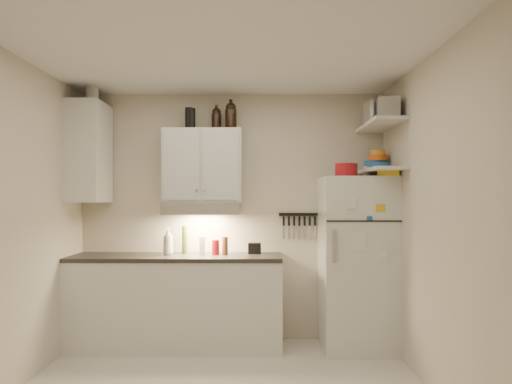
{
  "coord_description": "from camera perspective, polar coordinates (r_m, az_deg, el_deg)",
  "views": [
    {
      "loc": [
        0.27,
        -3.79,
        1.49
      ],
      "look_at": [
        0.25,
        0.9,
        1.55
      ],
      "focal_mm": 35.0,
      "sensor_mm": 36.0,
      "label": 1
    }
  ],
  "objects": [
    {
      "name": "thermos_a",
      "position": [
        5.24,
        -7.36,
        8.28
      ],
      "size": [
        0.1,
        0.1,
        0.22
      ],
      "primitive_type": "cylinder",
      "rotation": [
        0.0,
        0.0,
        -0.33
      ],
      "color": "black",
      "rests_on": "upper_cabinet"
    },
    {
      "name": "tin_a",
      "position": [
        5.01,
        13.69,
        8.83
      ],
      "size": [
        0.24,
        0.22,
        0.21
      ],
      "primitive_type": "cube",
      "rotation": [
        0.0,
        0.0,
        0.15
      ],
      "color": "#AAAAAD",
      "rests_on": "shelf_hi"
    },
    {
      "name": "clear_bottle",
      "position": [
        5.1,
        -6.17,
        -6.1
      ],
      "size": [
        0.08,
        0.08,
        0.18
      ],
      "primitive_type": "cylinder",
      "rotation": [
        0.0,
        0.0,
        -0.36
      ],
      "color": "silver",
      "rests_on": "countertop"
    },
    {
      "name": "red_jar",
      "position": [
        5.07,
        -4.64,
        -6.32
      ],
      "size": [
        0.08,
        0.08,
        0.15
      ],
      "primitive_type": "cylinder",
      "rotation": [
        0.0,
        0.0,
        -0.11
      ],
      "color": "#A11219",
      "rests_on": "countertop"
    },
    {
      "name": "fridge",
      "position": [
        5.09,
        11.46,
        -7.94
      ],
      "size": [
        0.7,
        0.68,
        1.7
      ],
      "primitive_type": "cube",
      "color": "silver",
      "rests_on": "floor"
    },
    {
      "name": "tin_b",
      "position": [
        4.78,
        14.88,
        9.2
      ],
      "size": [
        0.22,
        0.22,
        0.2
      ],
      "primitive_type": "cube",
      "rotation": [
        0.0,
        0.0,
        -0.16
      ],
      "color": "#AAAAAD",
      "rests_on": "shelf_hi"
    },
    {
      "name": "back_wall",
      "position": [
        5.31,
        -2.66,
        -2.78
      ],
      "size": [
        3.2,
        0.02,
        2.6
      ],
      "primitive_type": "cube",
      "color": "beige",
      "rests_on": "ground"
    },
    {
      "name": "base_cabinet",
      "position": [
        5.17,
        -9.1,
        -12.44
      ],
      "size": [
        2.1,
        0.6,
        0.88
      ],
      "primitive_type": "cube",
      "color": "silver",
      "rests_on": "floor"
    },
    {
      "name": "stock_pot",
      "position": [
        5.28,
        13.72,
        8.13
      ],
      "size": [
        0.25,
        0.25,
        0.17
      ],
      "primitive_type": "cylinder",
      "rotation": [
        0.0,
        0.0,
        0.02
      ],
      "color": "silver",
      "rests_on": "shelf_hi"
    },
    {
      "name": "bowl_yellow",
      "position": [
        5.19,
        13.75,
        4.37
      ],
      "size": [
        0.15,
        0.15,
        0.05
      ],
      "primitive_type": "cylinder",
      "color": "orange",
      "rests_on": "bowl_orange"
    },
    {
      "name": "side_jar",
      "position": [
        5.35,
        -18.23,
        10.56
      ],
      "size": [
        0.15,
        0.15,
        0.17
      ],
      "primitive_type": "cylinder",
      "rotation": [
        0.0,
        0.0,
        0.26
      ],
      "color": "silver",
      "rests_on": "side_cabinet"
    },
    {
      "name": "dutch_oven",
      "position": [
        4.89,
        10.27,
        2.48
      ],
      "size": [
        0.25,
        0.25,
        0.13
      ],
      "primitive_type": "cylinder",
      "rotation": [
        0.0,
        0.0,
        -0.2
      ],
      "color": "#A11219",
      "rests_on": "fridge"
    },
    {
      "name": "countertop",
      "position": [
        5.1,
        -9.09,
        -7.37
      ],
      "size": [
        2.1,
        0.62,
        0.04
      ],
      "primitive_type": "cube",
      "color": "#2C2825",
      "rests_on": "base_cabinet"
    },
    {
      "name": "vinegar_bottle",
      "position": [
        5.18,
        -8.19,
        -5.89
      ],
      "size": [
        0.05,
        0.05,
        0.21
      ],
      "primitive_type": "cylinder",
      "rotation": [
        0.0,
        0.0,
        -0.27
      ],
      "color": "black",
      "rests_on": "countertop"
    },
    {
      "name": "bowl_orange",
      "position": [
        5.18,
        13.75,
        3.8
      ],
      "size": [
        0.19,
        0.19,
        0.06
      ],
      "primitive_type": "cylinder",
      "color": "#E95B15",
      "rests_on": "bowl_teal"
    },
    {
      "name": "book_stack",
      "position": [
        4.89,
        15.03,
        2.24
      ],
      "size": [
        0.27,
        0.3,
        0.08
      ],
      "primitive_type": "cube",
      "rotation": [
        0.0,
        0.0,
        -0.37
      ],
      "color": "gold",
      "rests_on": "fridge"
    },
    {
      "name": "pepper_mill",
      "position": [
        5.05,
        -3.55,
        -6.17
      ],
      "size": [
        0.07,
        0.07,
        0.18
      ],
      "primitive_type": "cylinder",
      "rotation": [
        0.0,
        0.0,
        0.39
      ],
      "color": "brown",
      "rests_on": "countertop"
    },
    {
      "name": "thermos_b",
      "position": [
        5.25,
        -7.68,
        8.3
      ],
      "size": [
        0.1,
        0.1,
        0.23
      ],
      "primitive_type": "cylinder",
      "rotation": [
        0.0,
        0.0,
        0.26
      ],
      "color": "black",
      "rests_on": "upper_cabinet"
    },
    {
      "name": "spice_jar",
      "position": [
        5.02,
        12.53,
        2.28
      ],
      "size": [
        0.07,
        0.07,
        0.1
      ],
      "primitive_type": "cylinder",
      "rotation": [
        0.0,
        0.0,
        0.16
      ],
      "color": "silver",
      "rests_on": "fridge"
    },
    {
      "name": "shelf_hi",
      "position": [
        5.01,
        13.99,
        7.44
      ],
      "size": [
        0.3,
        0.95,
        0.03
      ],
      "primitive_type": "cube",
      "color": "silver",
      "rests_on": "right_wall"
    },
    {
      "name": "plates",
      "position": [
        4.9,
        13.98,
        2.93
      ],
      "size": [
        0.28,
        0.28,
        0.05
      ],
      "primitive_type": "cylinder",
      "rotation": [
        0.0,
        0.0,
        -0.43
      ],
      "color": "#1B5594",
      "rests_on": "shelf_lo"
    },
    {
      "name": "side_cabinet",
      "position": [
        5.3,
        -18.58,
        4.29
      ],
      "size": [
        0.33,
        0.55,
        1.0
      ],
      "primitive_type": "cube",
      "color": "silver",
      "rests_on": "left_wall"
    },
    {
      "name": "growler_b",
      "position": [
        5.17,
        -2.89,
        8.74
      ],
      "size": [
        0.14,
        0.14,
        0.28
      ],
      "primitive_type": null,
      "rotation": [
        0.0,
        0.0,
        -0.19
      ],
      "color": "black",
      "rests_on": "upper_cabinet"
    },
    {
      "name": "bowl_teal",
      "position": [
        5.21,
        13.52,
        2.95
      ],
      "size": [
        0.23,
        0.23,
        0.09
      ],
      "primitive_type": "cylinder",
      "color": "#1B5594",
      "rests_on": "shelf_lo"
    },
    {
      "name": "growler_a",
      "position": [
        5.26,
        -4.55,
        8.35
      ],
      "size": [
        0.1,
        0.1,
        0.24
      ],
      "primitive_type": null,
      "rotation": [
        0.0,
        0.0,
        0.0
      ],
      "color": "black",
      "rests_on": "upper_cabinet"
    },
    {
      "name": "oil_bottle",
      "position": [
        5.18,
        -8.16,
        -5.44
      ],
      "size": [
        0.07,
        0.07,
        0.29
      ],
      "primitive_type": "cylinder",
      "rotation": [
        0.0,
        0.0,
        0.35
      ],
      "color": "#3C5A16",
      "rests_on": "countertop"
    },
    {
      "name": "range_hood",
      "position": [
        5.1,
        -6.18,
        -1.85
      ],
      "size": [
        0.76,
        0.46,
        0.12
      ],
      "primitive_type": "cube",
      "color": "silver",
      "rests_on": "back_wall"
    },
    {
      "name": "knife_strip",
      "position": [
        5.3,
        4.91,
        -2.56
      ],
      "size": [
        0.42,
        0.02,
        0.03
      ],
      "primitive_type": "cube",
      "color": "black",
      "rests_on": "back_wall"
    },
    {
      "name": "upper_cabinet",
      "position": [
        5.17,
        -6.09,
        2.99
      ],
      "size": [
        0.8,
        0.33,
        0.75
      ],
      "primitive_type": "cube",
      "color": "silver",
      "rests_on": "back_wall"
    },
    {
      "name": "right_wall",
      "position": [
        4.03,
        19.71,
        -3.4
      ],
      "size": [
        0.02,
        3.0,
        2.6
      ],
      "primitive_type": "cube",
      "color": "beige",
      "rests_on": "ground"
    },
    {
      "name": "caddy",
      "position": [
        5.15,
        -0.16,
        -6.46
      ],
      "size": [
        0.13,
        0.1,
        0.11
      ],
      "primitive_type": "cube",
      "rotation": [
        0.0,
        0.0,
        -0.04
      ],
      "color": "black",
      "rests_on": "countertop"
    },
    {
      "name": "ceiling",
      "position": [
        3.96,
        -3.83,
        15.67
      ],
      "size": [
        3.2,
        3.0,
        0.02
      ],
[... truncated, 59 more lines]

